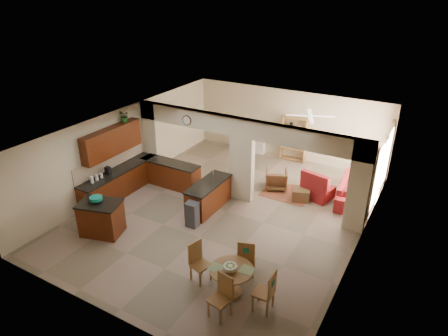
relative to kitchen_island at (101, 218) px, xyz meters
The scene contains 39 objects.
floor 3.80m from the kitchen_island, 47.93° to the left, with size 10.00×10.00×0.00m, color #836C5B.
ceiling 4.42m from the kitchen_island, 47.93° to the left, with size 10.00×10.00×0.00m, color white.
wall_back 8.25m from the kitchen_island, 72.05° to the left, with size 8.00×8.00×0.00m, color beige.
wall_front 3.47m from the kitchen_island, 41.08° to the right, with size 8.00×8.00×0.00m, color beige.
wall_left 3.29m from the kitchen_island, 117.78° to the left, with size 10.00×10.00×0.00m, color beige.
wall_right 7.16m from the kitchen_island, 23.21° to the left, with size 10.00×10.00×0.00m, color beige.
partition_left_pier 4.08m from the kitchen_island, 107.18° to the left, with size 0.60×0.25×2.80m, color beige.
partition_center_pier 4.60m from the kitchen_island, 56.38° to the left, with size 0.80×0.25×2.20m, color beige.
partition_right_pier 7.35m from the kitchen_island, 31.39° to the left, with size 0.60×0.25×2.80m, color beige.
partition_header 4.98m from the kitchen_island, 56.38° to the left, with size 8.00×0.25×0.60m, color beige.
kitchen_counter 2.65m from the kitchen_island, 106.07° to the left, with size 2.52×3.29×1.48m.
upper_cabinets 2.77m from the kitchen_island, 122.93° to the left, with size 0.35×2.40×0.90m, color #3B1006.
peninsula 3.30m from the kitchen_island, 54.36° to the left, with size 0.70×1.85×0.91m.
wall_clock 4.17m from the kitchen_island, 81.80° to the left, with size 0.34×0.34×0.03m, color #50321A.
rug 6.17m from the kitchen_island, 52.74° to the left, with size 1.60×1.30×0.01m, color brown.
fireplace 7.69m from the kitchen_island, 83.08° to the left, with size 1.60×0.35×1.20m.
shelving_unit 8.15m from the kitchen_island, 69.32° to the left, with size 1.00×0.32×1.80m, color olive.
window_a 8.29m from the kitchen_island, 38.13° to the left, with size 0.02×0.90×1.90m, color white.
window_b 9.43m from the kitchen_island, 46.30° to the left, with size 0.02×0.90×1.90m, color white.
glazed_door 8.82m from the kitchen_island, 42.48° to the left, with size 0.02×0.70×2.10m, color white.
drape_a_left 7.90m from the kitchen_island, 34.87° to the left, with size 0.10×0.28×2.30m, color #421B1A.
drape_a_right 8.64m from the kitchen_island, 41.43° to the left, with size 0.10×0.28×2.30m, color #421B1A.
drape_b_left 8.98m from the kitchen_island, 43.83° to the left, with size 0.10×0.28×2.30m, color #421B1A.
drape_b_right 9.84m from the kitchen_island, 48.89° to the left, with size 0.10×0.28×2.30m, color #421B1A.
ceiling_fan 7.35m from the kitchen_island, 55.23° to the left, with size 1.00×1.00×0.10m, color white.
kitchen_island is the anchor object (origin of this frame).
teal_bowl 0.59m from the kitchen_island, behind, with size 0.36×0.36×0.17m, color #138368.
trash_can 2.59m from the kitchen_island, 37.58° to the left, with size 0.34×0.29×0.73m, color #303033.
dining_table 4.42m from the kitchen_island, ahead, with size 1.02×1.02×0.70m.
fruit_bowl 4.44m from the kitchen_island, ahead, with size 0.31×0.31×0.17m, color #8CB326.
sofa 8.09m from the kitchen_island, 43.93° to the left, with size 0.94×2.40×0.70m, color maroon.
chaise 6.96m from the kitchen_island, 47.65° to the left, with size 1.00×0.82×0.40m, color maroon.
armchair 6.01m from the kitchen_island, 57.32° to the left, with size 0.72×0.74×0.68m, color maroon.
ottoman 6.36m from the kitchen_island, 47.59° to the left, with size 0.55×0.55×0.40m, color maroon.
plant 3.62m from the kitchen_island, 115.81° to the left, with size 0.36×0.32×0.41m, color #194E14.
chair_north 4.44m from the kitchen_island, ahead, with size 0.53×0.53×1.02m.
chair_east 5.36m from the kitchen_island, ahead, with size 0.44×0.43×1.02m.
chair_south 4.66m from the kitchen_island, 12.12° to the right, with size 0.49×0.49×1.02m.
chair_west 3.48m from the kitchen_island, ahead, with size 0.52×0.52×1.02m.
Camera 1 is at (5.33, -9.45, 6.64)m, focal length 32.00 mm.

